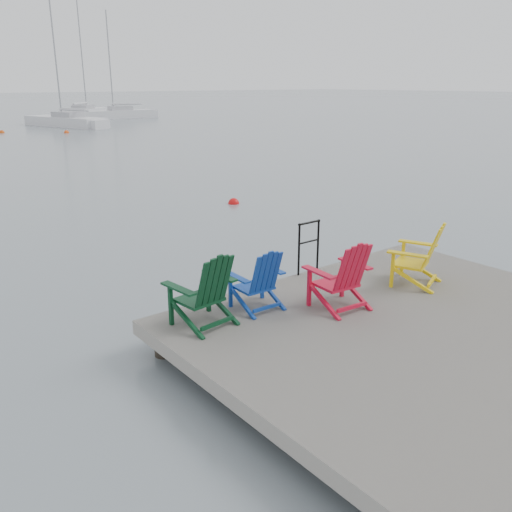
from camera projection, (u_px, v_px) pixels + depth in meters
ground at (416, 357)px, 7.46m from camera, size 400.00×400.00×0.00m
dock at (418, 334)px, 7.35m from camera, size 6.00×5.00×1.40m
handrail at (309, 242)px, 9.12m from camera, size 0.48×0.04×0.90m
chair_green at (205, 289)px, 7.12m from camera, size 0.88×0.82×1.03m
chair_blue at (259, 279)px, 7.66m from camera, size 0.74×0.69×0.91m
chair_red at (342, 275)px, 7.65m from camera, size 0.86×0.80×1.02m
chair_yellow at (420, 254)px, 8.58m from camera, size 0.99×0.95×1.02m
sailboat_near at (66, 122)px, 45.65m from camera, size 4.48×8.58×11.49m
sailboat_mid at (85, 113)px, 58.83m from camera, size 7.71×8.12×12.21m
sailboat_far at (118, 115)px, 55.96m from camera, size 7.64×2.17×10.59m
buoy_a at (234, 204)px, 16.85m from camera, size 0.35×0.35×0.35m
buoy_c at (67, 133)px, 40.13m from camera, size 0.38×0.38×0.38m
buoy_d at (2, 133)px, 40.11m from camera, size 0.40×0.40×0.40m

